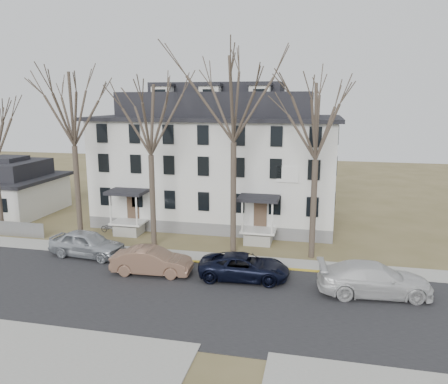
% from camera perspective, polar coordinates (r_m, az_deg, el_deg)
% --- Properties ---
extents(ground, '(120.00, 120.00, 0.00)m').
position_cam_1_polar(ground, '(23.07, -6.30, -15.57)').
color(ground, brown).
rests_on(ground, ground).
extents(main_road, '(120.00, 10.00, 0.04)m').
position_cam_1_polar(main_road, '(24.77, -4.78, -13.51)').
color(main_road, '#27272A').
rests_on(main_road, ground).
extents(far_sidewalk, '(120.00, 2.00, 0.08)m').
position_cam_1_polar(far_sidewalk, '(30.09, -1.38, -8.74)').
color(far_sidewalk, '#A09F97').
rests_on(far_sidewalk, ground).
extents(yellow_curb, '(14.00, 0.25, 0.06)m').
position_cam_1_polar(yellow_curb, '(28.54, 8.13, -10.05)').
color(yellow_curb, gold).
rests_on(yellow_curb, ground).
extents(boarding_house, '(20.80, 12.36, 12.05)m').
position_cam_1_polar(boarding_house, '(38.65, -0.78, 4.15)').
color(boarding_house, slate).
rests_on(boarding_house, ground).
extents(small_house, '(8.70, 8.70, 5.00)m').
position_cam_1_polar(small_house, '(46.31, -26.24, 0.29)').
color(small_house, silver).
rests_on(small_house, ground).
extents(tree_far_left, '(8.40, 8.40, 13.72)m').
position_cam_1_polar(tree_far_left, '(34.11, -19.29, 10.82)').
color(tree_far_left, '#473B31').
rests_on(tree_far_left, ground).
extents(tree_mid_left, '(7.80, 7.80, 12.74)m').
position_cam_1_polar(tree_mid_left, '(31.42, -9.69, 9.91)').
color(tree_mid_left, '#473B31').
rests_on(tree_mid_left, ground).
extents(tree_center, '(9.00, 9.00, 14.70)m').
position_cam_1_polar(tree_center, '(29.69, 1.29, 12.83)').
color(tree_center, '#473B31').
rests_on(tree_center, ground).
extents(tree_mid_right, '(7.80, 7.80, 12.74)m').
position_cam_1_polar(tree_mid_right, '(29.14, 12.10, 9.67)').
color(tree_mid_right, '#473B31').
rests_on(tree_mid_right, ground).
extents(car_silver, '(5.49, 2.66, 1.81)m').
position_cam_1_polar(car_silver, '(31.67, -17.43, -6.50)').
color(car_silver, '#ADB2B9').
rests_on(car_silver, ground).
extents(car_tan, '(5.05, 2.02, 1.63)m').
position_cam_1_polar(car_tan, '(27.71, -9.41, -8.96)').
color(car_tan, brown).
rests_on(car_tan, ground).
extents(car_navy, '(5.58, 2.85, 1.51)m').
position_cam_1_polar(car_navy, '(26.68, 2.65, -9.79)').
color(car_navy, black).
rests_on(car_navy, ground).
extents(car_white, '(6.42, 3.21, 1.79)m').
position_cam_1_polar(car_white, '(25.94, 19.04, -10.78)').
color(car_white, silver).
rests_on(car_white, ground).
extents(bicycle_left, '(1.72, 0.90, 0.86)m').
position_cam_1_polar(bicycle_left, '(36.60, -14.75, -4.63)').
color(bicycle_left, black).
rests_on(bicycle_left, ground).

